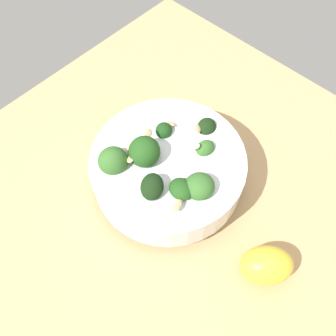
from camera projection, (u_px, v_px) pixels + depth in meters
ground_plane at (180, 217)px, 54.51cm from camera, size 68.53×68.53×3.30cm
bowl_of_broccoli at (167, 168)px, 51.92cm from camera, size 21.10×21.10×10.56cm
lemon_wedge at (266, 265)px, 46.81cm from camera, size 8.08×8.13×4.81cm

